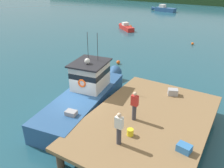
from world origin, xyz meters
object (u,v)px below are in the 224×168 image
object	(u,v)px
crate_stack_near_edge	(184,148)
mooring_buoy_inshore	(130,27)
main_fishing_boat	(86,94)
deckhand_by_the_boat	(134,105)
bait_bucket	(130,132)
moored_boat_near_channel	(126,27)
mooring_buoy_channel_marker	(118,62)
moored_boat_off_the_point	(164,9)
mooring_buoy_spare_mooring	(193,44)
crate_stack_mid_dock	(173,92)
deckhand_further_back	(119,128)

from	to	relation	value
crate_stack_near_edge	mooring_buoy_inshore	bearing A→B (deg)	121.35
main_fishing_boat	deckhand_by_the_boat	size ratio (longest dim) A/B	6.11
bait_bucket	moored_boat_near_channel	bearing A→B (deg)	118.33
moored_boat_near_channel	mooring_buoy_channel_marker	bearing A→B (deg)	-64.88
bait_bucket	crate_stack_near_edge	bearing A→B (deg)	5.04
moored_boat_near_channel	mooring_buoy_channel_marker	size ratio (longest dim) A/B	10.37
bait_bucket	mooring_buoy_inshore	distance (m)	28.65
bait_bucket	mooring_buoy_channel_marker	size ratio (longest dim) A/B	0.92
bait_bucket	mooring_buoy_inshore	xyz separation A→B (m)	(-12.93, 25.55, -1.13)
mooring_buoy_inshore	moored_boat_off_the_point	bearing A→B (deg)	93.94
moored_boat_near_channel	mooring_buoy_inshore	bearing A→B (deg)	85.53
crate_stack_near_edge	deckhand_by_the_boat	xyz separation A→B (m)	(-2.93, 1.06, 0.69)
moored_boat_near_channel	mooring_buoy_spare_mooring	size ratio (longest dim) A/B	11.76
crate_stack_mid_dock	deckhand_by_the_boat	xyz separation A→B (m)	(-0.91, -3.69, 0.66)
mooring_buoy_spare_mooring	mooring_buoy_inshore	size ratio (longest dim) A/B	0.68
mooring_buoy_spare_mooring	deckhand_by_the_boat	bearing A→B (deg)	-85.32
crate_stack_mid_dock	bait_bucket	bearing A→B (deg)	-95.46
mooring_buoy_channel_marker	crate_stack_mid_dock	bearing A→B (deg)	-38.33
crate_stack_mid_dock	mooring_buoy_channel_marker	bearing A→B (deg)	141.67
crate_stack_mid_dock	moored_boat_near_channel	distance (m)	23.52
crate_stack_near_edge	deckhand_by_the_boat	world-z (taller)	deckhand_by_the_boat
main_fishing_boat	deckhand_by_the_boat	xyz separation A→B (m)	(4.05, -1.25, 1.05)
deckhand_by_the_boat	moored_boat_off_the_point	size ratio (longest dim) A/B	0.28
moored_boat_near_channel	mooring_buoy_spare_mooring	distance (m)	11.43
bait_bucket	mooring_buoy_spare_mooring	size ratio (longest dim) A/B	1.05
mooring_buoy_channel_marker	mooring_buoy_inshore	bearing A→B (deg)	112.73
crate_stack_near_edge	moored_boat_near_channel	size ratio (longest dim) A/B	0.16
deckhand_further_back	moored_boat_off_the_point	bearing A→B (deg)	107.18
deckhand_by_the_boat	mooring_buoy_spare_mooring	distance (m)	19.93
crate_stack_near_edge	moored_boat_off_the_point	size ratio (longest dim) A/B	0.10
crate_stack_mid_dock	moored_boat_near_channel	bearing A→B (deg)	125.11
crate_stack_near_edge	deckhand_further_back	bearing A→B (deg)	-159.32
bait_bucket	mooring_buoy_inshore	size ratio (longest dim) A/B	0.71
deckhand_further_back	mooring_buoy_inshore	distance (m)	29.32
mooring_buoy_inshore	bait_bucket	bearing A→B (deg)	-63.15
crate_stack_mid_dock	deckhand_further_back	bearing A→B (deg)	-96.43
crate_stack_near_edge	moored_boat_off_the_point	distance (m)	47.57
bait_bucket	moored_boat_near_channel	xyz separation A→B (m)	(-13.04, 24.18, -1.00)
crate_stack_near_edge	mooring_buoy_spare_mooring	size ratio (longest dim) A/B	1.85
main_fishing_boat	moored_boat_near_channel	xyz separation A→B (m)	(-8.55, 21.65, -0.64)
crate_stack_near_edge	mooring_buoy_inshore	xyz separation A→B (m)	(-15.43, 25.32, -1.13)
moored_boat_off_the_point	mooring_buoy_inshore	bearing A→B (deg)	-86.06
crate_stack_near_edge	crate_stack_mid_dock	bearing A→B (deg)	113.09
moored_boat_off_the_point	mooring_buoy_channel_marker	xyz separation A→B (m)	(7.57, -34.11, -0.32)
bait_bucket	moored_boat_off_the_point	xyz separation A→B (m)	(-14.25, 44.73, -0.86)
crate_stack_mid_dock	moored_boat_near_channel	xyz separation A→B (m)	(-13.51, 19.22, -1.03)
crate_stack_near_edge	mooring_buoy_spare_mooring	xyz separation A→B (m)	(-4.55, 20.83, -1.21)
crate_stack_near_edge	bait_bucket	bearing A→B (deg)	-174.96
crate_stack_mid_dock	deckhand_by_the_boat	bearing A→B (deg)	-103.80
crate_stack_near_edge	mooring_buoy_inshore	distance (m)	29.68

